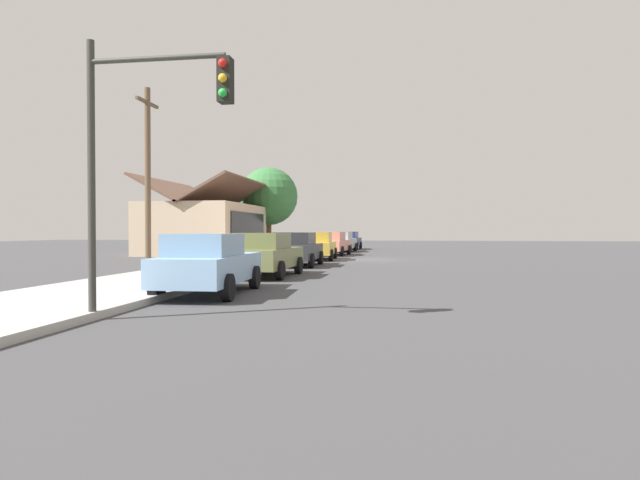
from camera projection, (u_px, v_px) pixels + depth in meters
name	position (u px, v px, depth m)	size (l,w,h in m)	color
ground_plane	(366.00, 259.00, 31.29)	(120.00, 120.00, 0.00)	#424244
sidewalk_curb	(272.00, 257.00, 32.15)	(60.00, 4.20, 0.16)	#B2AFA8
car_skyblue	(209.00, 263.00, 14.12)	(4.65, 2.12, 1.59)	#8CB7E0
car_olive	(265.00, 254.00, 19.60)	(4.56, 2.12, 1.59)	olive
car_charcoal	(296.00, 249.00, 25.47)	(4.36, 2.09, 1.59)	#2D3035
car_mustard	(317.00, 246.00, 30.86)	(4.50, 2.20, 1.59)	gold
car_coral	(332.00, 243.00, 36.58)	(4.83, 2.24, 1.59)	#EA8C75
car_silver	(341.00, 242.00, 42.60)	(4.97, 2.24, 1.59)	silver
car_navy	(349.00, 240.00, 48.26)	(4.80, 2.08, 1.59)	navy
storefront_building	(205.00, 227.00, 38.93)	(10.61, 6.72, 5.39)	#CCB293
shade_tree	(269.00, 196.00, 45.26)	(4.84, 4.84, 6.98)	brown
traffic_light_main	(144.00, 131.00, 9.86)	(0.37, 2.79, 5.20)	#383833
utility_pole_wooden	(148.00, 175.00, 22.08)	(1.80, 0.24, 7.50)	brown
fire_hydrant_red	(300.00, 250.00, 33.39)	(0.22, 0.22, 0.71)	red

